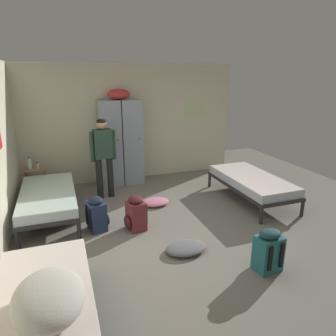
# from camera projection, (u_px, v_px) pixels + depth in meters

# --- Properties ---
(ground_plane) EXTENTS (8.72, 8.72, 0.00)m
(ground_plane) POSITION_uv_depth(u_px,v_px,m) (174.00, 230.00, 4.84)
(ground_plane) COLOR slate
(room_backdrop) EXTENTS (4.91, 5.51, 2.60)m
(room_backdrop) POSITION_uv_depth(u_px,v_px,m) (78.00, 139.00, 5.22)
(room_backdrop) COLOR beige
(room_backdrop) RESTS_ON ground_plane
(locker_bank) EXTENTS (0.90, 0.55, 2.07)m
(locker_bank) POSITION_uv_depth(u_px,v_px,m) (121.00, 141.00, 6.65)
(locker_bank) COLOR #8C99A3
(locker_bank) RESTS_ON ground_plane
(shelf_unit) EXTENTS (0.38, 0.30, 0.57)m
(shelf_unit) POSITION_uv_depth(u_px,v_px,m) (36.00, 179.00, 6.12)
(shelf_unit) COLOR #99704C
(shelf_unit) RESTS_ON ground_plane
(bed_left_rear) EXTENTS (0.90, 1.90, 0.49)m
(bed_left_rear) POSITION_uv_depth(u_px,v_px,m) (48.00, 197.00, 5.16)
(bed_left_rear) COLOR #28282D
(bed_left_rear) RESTS_ON ground_plane
(bed_right) EXTENTS (0.90, 1.90, 0.49)m
(bed_right) POSITION_uv_depth(u_px,v_px,m) (252.00, 181.00, 5.89)
(bed_right) COLOR #28282D
(bed_right) RESTS_ON ground_plane
(bed_left_front) EXTENTS (0.90, 1.90, 0.49)m
(bed_left_front) POSITION_uv_depth(u_px,v_px,m) (43.00, 308.00, 2.71)
(bed_left_front) COLOR #28282D
(bed_left_front) RESTS_ON ground_plane
(bedding_heap) EXTENTS (0.57, 0.76, 0.30)m
(bedding_heap) POSITION_uv_depth(u_px,v_px,m) (49.00, 298.00, 2.46)
(bedding_heap) COLOR #B7B2A8
(bedding_heap) RESTS_ON bed_left_front
(person_traveler) EXTENTS (0.50, 0.23, 1.57)m
(person_traveler) POSITION_uv_depth(u_px,v_px,m) (103.00, 151.00, 5.84)
(person_traveler) COLOR black
(person_traveler) RESTS_ON ground_plane
(water_bottle) EXTENTS (0.07, 0.07, 0.24)m
(water_bottle) POSITION_uv_depth(u_px,v_px,m) (29.00, 163.00, 6.02)
(water_bottle) COLOR silver
(water_bottle) RESTS_ON shelf_unit
(lotion_bottle) EXTENTS (0.05, 0.05, 0.14)m
(lotion_bottle) POSITION_uv_depth(u_px,v_px,m) (38.00, 166.00, 6.03)
(lotion_bottle) COLOR beige
(lotion_bottle) RESTS_ON shelf_unit
(backpack_navy) EXTENTS (0.38, 0.36, 0.55)m
(backpack_navy) POSITION_uv_depth(u_px,v_px,m) (97.00, 214.00, 4.79)
(backpack_navy) COLOR navy
(backpack_navy) RESTS_ON ground_plane
(backpack_maroon) EXTENTS (0.37, 0.35, 0.55)m
(backpack_maroon) POSITION_uv_depth(u_px,v_px,m) (135.00, 214.00, 4.81)
(backpack_maroon) COLOR maroon
(backpack_maroon) RESTS_ON ground_plane
(backpack_teal) EXTENTS (0.34, 0.36, 0.55)m
(backpack_teal) POSITION_uv_depth(u_px,v_px,m) (268.00, 251.00, 3.81)
(backpack_teal) COLOR #23666B
(backpack_teal) RESTS_ON ground_plane
(clothes_pile_pink) EXTENTS (0.52, 0.40, 0.10)m
(clothes_pile_pink) POSITION_uv_depth(u_px,v_px,m) (155.00, 202.00, 5.76)
(clothes_pile_pink) COLOR pink
(clothes_pile_pink) RESTS_ON ground_plane
(clothes_pile_grey) EXTENTS (0.58, 0.41, 0.11)m
(clothes_pile_grey) POSITION_uv_depth(u_px,v_px,m) (186.00, 248.00, 4.24)
(clothes_pile_grey) COLOR slate
(clothes_pile_grey) RESTS_ON ground_plane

